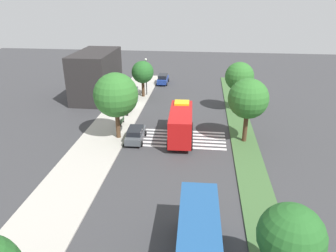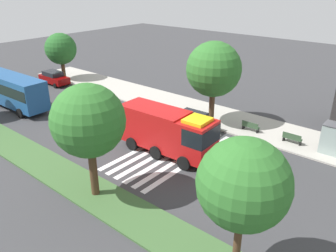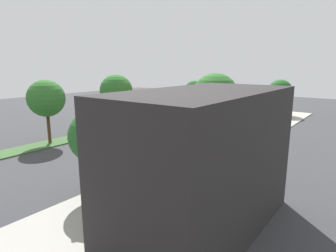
# 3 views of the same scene
# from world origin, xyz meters

# --- Properties ---
(ground_plane) EXTENTS (120.00, 120.00, 0.00)m
(ground_plane) POSITION_xyz_m (0.00, 0.00, 0.00)
(ground_plane) COLOR #38383A
(sidewalk) EXTENTS (60.00, 5.62, 0.14)m
(sidewalk) POSITION_xyz_m (0.00, 9.02, 0.07)
(sidewalk) COLOR #ADA89E
(sidewalk) RESTS_ON ground_plane
(median_strip) EXTENTS (60.00, 3.00, 0.14)m
(median_strip) POSITION_xyz_m (0.00, -7.71, 0.07)
(median_strip) COLOR #3D6033
(median_strip) RESTS_ON ground_plane
(crosswalk) EXTENTS (4.95, 11.17, 0.01)m
(crosswalk) POSITION_xyz_m (0.27, 0.00, 0.01)
(crosswalk) COLOR silver
(crosswalk) RESTS_ON ground_plane
(fire_truck) EXTENTS (8.44, 3.12, 3.76)m
(fire_truck) POSITION_xyz_m (0.44, -0.23, 2.09)
(fire_truck) COLOR #B71414
(fire_truck) RESTS_ON ground_plane
(parked_car_west) EXTENTS (4.59, 2.09, 1.75)m
(parked_car_west) POSITION_xyz_m (-23.82, 5.01, 0.90)
(parked_car_west) COLOR #720505
(parked_car_west) RESTS_ON ground_plane
(parked_car_mid) EXTENTS (4.51, 2.16, 1.67)m
(parked_car_mid) POSITION_xyz_m (-0.87, 5.01, 0.87)
(parked_car_mid) COLOR #474C51
(parked_car_mid) RESTS_ON ground_plane
(transit_bus) EXTENTS (11.21, 3.06, 3.59)m
(transit_bus) POSITION_xyz_m (-20.11, -2.79, 2.13)
(transit_bus) COLOR navy
(transit_bus) RESTS_ON ground_plane
(bench_near_shelter) EXTENTS (1.60, 0.50, 0.90)m
(bench_near_shelter) POSITION_xyz_m (7.42, 7.82, 0.59)
(bench_near_shelter) COLOR #2D472D
(bench_near_shelter) RESTS_ON sidewalk
(bench_west_of_shelter) EXTENTS (1.60, 0.50, 0.90)m
(bench_west_of_shelter) POSITION_xyz_m (3.51, 7.82, 0.59)
(bench_west_of_shelter) COLOR #2D472D
(bench_west_of_shelter) RESTS_ON sidewalk
(sidewalk_tree_far_west) EXTENTS (4.21, 4.21, 6.26)m
(sidewalk_tree_far_west) POSITION_xyz_m (-24.77, 7.21, 4.27)
(sidewalk_tree_far_west) COLOR #513823
(sidewalk_tree_far_west) RESTS_ON sidewalk
(sidewalk_tree_west) EXTENTS (5.13, 5.13, 7.86)m
(sidewalk_tree_west) POSITION_xyz_m (-0.40, 7.21, 5.41)
(sidewalk_tree_west) COLOR #513823
(sidewalk_tree_west) RESTS_ON sidewalk
(median_tree_west) EXTENTS (4.53, 4.53, 7.46)m
(median_tree_west) POSITION_xyz_m (0.30, -7.71, 5.30)
(median_tree_west) COLOR #47301E
(median_tree_west) RESTS_ON median_strip
(median_tree_center) EXTENTS (4.08, 4.08, 7.14)m
(median_tree_center) POSITION_xyz_m (10.65, -7.71, 5.21)
(median_tree_center) COLOR #47301E
(median_tree_center) RESTS_ON median_strip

